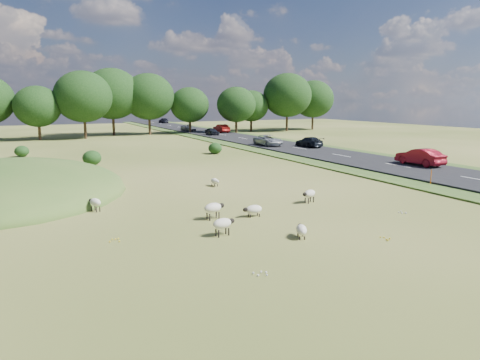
% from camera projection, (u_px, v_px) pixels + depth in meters
% --- Properties ---
extents(ground, '(160.00, 160.00, 0.00)m').
position_uv_depth(ground, '(149.00, 165.00, 41.16)').
color(ground, '#42551A').
rests_on(ground, ground).
extents(mound, '(16.00, 20.00, 4.00)m').
position_uv_depth(mound, '(3.00, 192.00, 28.93)').
color(mound, '#33561E').
rests_on(mound, ground).
extents(road, '(8.00, 150.00, 0.25)m').
position_uv_depth(road, '(275.00, 145.00, 58.58)').
color(road, black).
rests_on(road, ground).
extents(treeline, '(96.28, 14.66, 11.70)m').
position_uv_depth(treeline, '(88.00, 98.00, 70.85)').
color(treeline, black).
rests_on(treeline, ground).
extents(shrubs, '(21.68, 11.60, 1.43)m').
position_uv_depth(shrubs, '(116.00, 153.00, 45.07)').
color(shrubs, black).
rests_on(shrubs, ground).
extents(marker_post, '(0.06, 0.06, 1.20)m').
position_uv_depth(marker_post, '(431.00, 178.00, 30.80)').
color(marker_post, '#D8590C').
rests_on(marker_post, ground).
extents(sheep_0, '(1.16, 0.77, 0.80)m').
position_uv_depth(sheep_0, '(309.00, 194.00, 25.66)').
color(sheep_0, beige).
rests_on(sheep_0, ground).
extents(sheep_1, '(0.80, 1.10, 0.61)m').
position_uv_depth(sheep_1, '(301.00, 230.00, 19.09)').
color(sheep_1, beige).
rests_on(sheep_1, ground).
extents(sheep_2, '(0.74, 1.05, 0.73)m').
position_uv_depth(sheep_2, '(95.00, 202.00, 23.71)').
color(sheep_2, beige).
rests_on(sheep_2, ground).
extents(sheep_3, '(1.11, 0.51, 0.64)m').
position_uv_depth(sheep_3, '(253.00, 209.00, 22.58)').
color(sheep_3, beige).
rests_on(sheep_3, ground).
extents(sheep_4, '(0.49, 1.01, 0.58)m').
position_uv_depth(sheep_4, '(215.00, 181.00, 30.71)').
color(sheep_4, beige).
rests_on(sheep_4, ground).
extents(sheep_5, '(1.18, 0.66, 0.82)m').
position_uv_depth(sheep_5, '(223.00, 224.00, 19.37)').
color(sheep_5, beige).
rests_on(sheep_5, ground).
extents(sheep_6, '(1.25, 0.73, 0.87)m').
position_uv_depth(sheep_6, '(214.00, 208.00, 22.09)').
color(sheep_6, beige).
rests_on(sheep_6, ground).
extents(car_0, '(1.44, 3.57, 1.22)m').
position_uv_depth(car_0, '(212.00, 131.00, 73.76)').
color(car_0, black).
rests_on(car_0, road).
extents(car_1, '(1.61, 4.63, 1.52)m').
position_uv_depth(car_1, '(420.00, 157.00, 39.09)').
color(car_1, maroon).
rests_on(car_1, road).
extents(car_2, '(2.06, 4.47, 1.24)m').
position_uv_depth(car_2, '(189.00, 127.00, 84.56)').
color(car_2, '#979A9E').
rests_on(car_2, road).
extents(car_3, '(1.77, 4.36, 1.27)m').
position_uv_depth(car_3, '(164.00, 121.00, 113.68)').
color(car_3, black).
rests_on(car_3, road).
extents(car_4, '(1.80, 4.42, 1.28)m').
position_uv_depth(car_4, '(309.00, 142.00, 54.60)').
color(car_4, black).
rests_on(car_4, road).
extents(car_5, '(2.30, 4.98, 1.39)m').
position_uv_depth(car_5, '(268.00, 140.00, 56.36)').
color(car_5, '#9C9FA3').
rests_on(car_5, road).
extents(car_6, '(1.59, 4.57, 1.51)m').
position_uv_depth(car_6, '(221.00, 128.00, 79.51)').
color(car_6, maroon).
rests_on(car_6, road).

